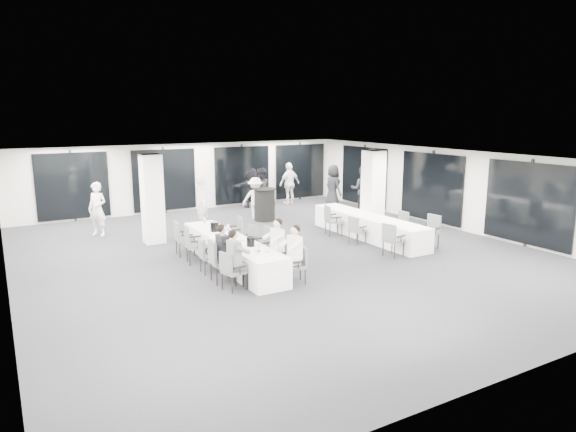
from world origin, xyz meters
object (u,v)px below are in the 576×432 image
at_px(chair_side_right_near, 431,229).
at_px(standing_guest_g, 97,206).
at_px(chair_main_right_mid, 265,243).
at_px(standing_guest_c, 256,196).
at_px(chair_side_right_far, 371,214).
at_px(standing_guest_d, 289,181).
at_px(standing_guest_f, 251,185).
at_px(banquet_table_main, 231,252).
at_px(chair_main_right_fourth, 250,239).
at_px(chair_main_left_near, 231,269).
at_px(chair_main_right_second, 280,253).
at_px(standing_guest_e, 333,184).
at_px(chair_main_right_near, 299,262).
at_px(standing_guest_b, 261,188).
at_px(standing_guest_a, 203,199).
at_px(banquet_table_side, 368,227).
at_px(ice_bucket_near, 251,242).
at_px(cocktail_table, 265,204).
at_px(standing_guest_h, 362,186).
at_px(chair_main_left_far, 182,236).
at_px(chair_side_left_far, 331,218).
at_px(chair_side_right_mid, 400,223).
at_px(chair_side_left_mid, 356,228).
at_px(chair_main_right_far, 236,230).
at_px(ice_bucket_far, 215,227).
at_px(chair_main_left_second, 219,259).
at_px(chair_main_left_fourth, 193,242).
at_px(chair_side_left_near, 392,238).
at_px(chair_main_left_mid, 206,254).

xyz_separation_m(chair_side_right_near, standing_guest_g, (-8.45, 6.75, 0.44)).
relative_size(chair_main_right_mid, standing_guest_c, 0.56).
distance_m(chair_side_right_far, standing_guest_d, 5.90).
bearing_deg(standing_guest_f, standing_guest_g, 27.58).
relative_size(banquet_table_main, chair_side_right_far, 4.91).
xyz_separation_m(chair_main_right_fourth, standing_guest_g, (-3.29, 4.87, 0.50)).
xyz_separation_m(chair_main_left_near, standing_guest_c, (4.13, 7.04, 0.39)).
height_order(chair_main_right_second, standing_guest_e, standing_guest_e).
xyz_separation_m(chair_main_right_near, standing_guest_b, (3.16, 8.20, 0.55)).
bearing_deg(standing_guest_a, banquet_table_side, -93.69).
xyz_separation_m(standing_guest_f, ice_bucket_near, (-4.16, -8.51, -0.12)).
bearing_deg(cocktail_table, standing_guest_h, -5.63).
distance_m(banquet_table_main, standing_guest_d, 9.58).
bearing_deg(chair_side_right_near, chair_main_left_far, 62.78).
distance_m(chair_side_right_near, standing_guest_c, 7.06).
distance_m(banquet_table_side, chair_side_right_far, 1.23).
distance_m(chair_main_right_fourth, chair_side_right_far, 5.24).
distance_m(chair_main_right_fourth, chair_side_left_far, 3.62).
distance_m(chair_side_right_mid, standing_guest_b, 6.42).
distance_m(chair_side_left_mid, chair_side_left_far, 1.34).
bearing_deg(chair_main_right_far, standing_guest_c, -23.65).
height_order(chair_main_left_near, ice_bucket_far, ice_bucket_far).
bearing_deg(standing_guest_h, chair_main_right_fourth, 65.59).
distance_m(standing_guest_b, standing_guest_f, 1.47).
bearing_deg(chair_main_left_second, ice_bucket_near, 103.45).
bearing_deg(chair_side_right_far, standing_guest_f, 6.51).
bearing_deg(chair_main_right_second, banquet_table_main, 18.91).
bearing_deg(cocktail_table, standing_guest_c, 112.09).
bearing_deg(standing_guest_a, chair_main_right_far, -141.93).
height_order(chair_main_left_fourth, chair_main_left_far, chair_main_left_fourth).
height_order(standing_guest_a, standing_guest_f, standing_guest_a).
bearing_deg(chair_side_left_near, cocktail_table, 176.89).
relative_size(standing_guest_b, standing_guest_f, 1.08).
relative_size(chair_main_left_far, standing_guest_a, 0.47).
xyz_separation_m(chair_side_left_near, standing_guest_h, (3.46, 5.84, 0.52)).
bearing_deg(chair_main_left_mid, banquet_table_side, 102.26).
bearing_deg(chair_side_left_near, chair_side_left_mid, 168.96).
bearing_deg(standing_guest_e, chair_side_left_near, 157.59).
xyz_separation_m(chair_main_left_fourth, chair_side_right_far, (6.82, 0.80, -0.01)).
bearing_deg(standing_guest_g, standing_guest_b, 52.91).
bearing_deg(chair_main_left_near, chair_main_left_far, 167.41).
bearing_deg(chair_main_right_fourth, standing_guest_e, -63.51).
bearing_deg(standing_guest_b, standing_guest_a, -13.91).
bearing_deg(standing_guest_g, chair_side_left_near, 1.58).
distance_m(chair_main_left_far, standing_guest_b, 6.58).
distance_m(standing_guest_b, ice_bucket_far, 6.49).
distance_m(cocktail_table, ice_bucket_far, 5.18).
bearing_deg(chair_main_right_far, chair_main_left_fourth, 128.58).
bearing_deg(chair_side_right_near, standing_guest_e, -13.85).
xyz_separation_m(chair_main_right_near, ice_bucket_near, (-0.73, 1.13, 0.36)).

